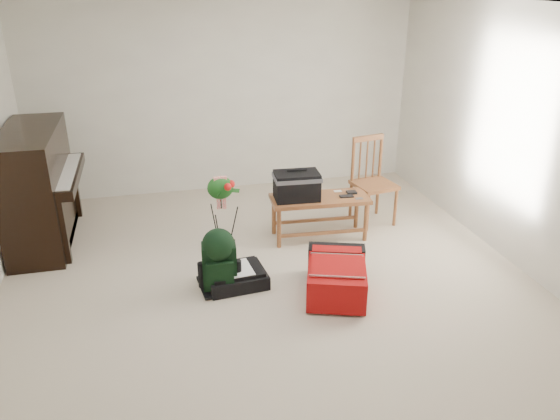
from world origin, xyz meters
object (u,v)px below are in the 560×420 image
object	(u,v)px
dining_chair	(373,182)
red_suitcase	(334,274)
green_backpack	(219,257)
flower_stand	(222,224)
black_duffel	(236,276)
bench	(304,190)
piano	(39,189)

from	to	relation	value
dining_chair	red_suitcase	xyz separation A→B (m)	(-0.93, -1.37, -0.32)
dining_chair	green_backpack	distance (m)	2.26
green_backpack	flower_stand	size ratio (longest dim) A/B	0.61
red_suitcase	black_duffel	size ratio (longest dim) A/B	1.54
bench	dining_chair	xyz separation A→B (m)	(0.91, 0.27, -0.09)
black_duffel	bench	bearing A→B (deg)	35.43
green_backpack	flower_stand	world-z (taller)	flower_stand
piano	green_backpack	world-z (taller)	piano
dining_chair	piano	bearing A→B (deg)	164.19
dining_chair	red_suitcase	bearing A→B (deg)	-134.15
red_suitcase	black_duffel	world-z (taller)	red_suitcase
bench	red_suitcase	distance (m)	1.17
green_backpack	flower_stand	xyz separation A→B (m)	(0.09, 0.37, 0.16)
piano	green_backpack	xyz separation A→B (m)	(1.72, -1.48, -0.26)
piano	black_duffel	distance (m)	2.40
dining_chair	black_duffel	xyz separation A→B (m)	(-1.80, -1.05, -0.41)
piano	flower_stand	distance (m)	2.12
dining_chair	black_duffel	bearing A→B (deg)	-159.83
bench	red_suitcase	world-z (taller)	bench
dining_chair	flower_stand	bearing A→B (deg)	-168.33
flower_stand	bench	bearing A→B (deg)	24.26
dining_chair	flower_stand	size ratio (longest dim) A/B	1.00
black_duffel	green_backpack	distance (m)	0.31
black_duffel	dining_chair	bearing A→B (deg)	24.63
bench	green_backpack	world-z (taller)	bench
bench	green_backpack	xyz separation A→B (m)	(-1.05, -0.84, -0.24)
red_suitcase	flower_stand	world-z (taller)	flower_stand
dining_chair	bench	bearing A→B (deg)	-173.29
piano	red_suitcase	distance (m)	3.28
green_backpack	piano	bearing A→B (deg)	144.40
piano	red_suitcase	size ratio (longest dim) A/B	1.64
flower_stand	green_backpack	bearing A→B (deg)	-105.11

